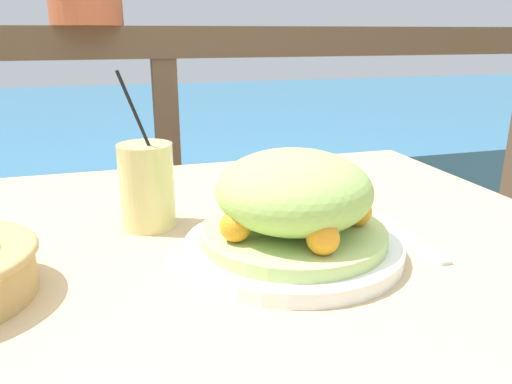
{
  "coord_description": "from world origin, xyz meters",
  "views": [
    {
      "loc": [
        -0.17,
        -0.66,
        1.03
      ],
      "look_at": [
        0.03,
        0.03,
        0.8
      ],
      "focal_mm": 35.0,
      "sensor_mm": 36.0,
      "label": 1
    }
  ],
  "objects": [
    {
      "name": "salad_plate",
      "position": [
        0.06,
        -0.07,
        0.81
      ],
      "size": [
        0.3,
        0.3,
        0.14
      ],
      "color": "white",
      "rests_on": "patio_table"
    },
    {
      "name": "fork",
      "position": [
        0.24,
        -0.08,
        0.75
      ],
      "size": [
        0.02,
        0.18,
        0.0
      ],
      "color": "silver",
      "rests_on": "patio_table"
    },
    {
      "name": "patio_table",
      "position": [
        0.0,
        0.0,
        0.65
      ],
      "size": [
        1.04,
        0.89,
        0.74
      ],
      "color": "tan",
      "rests_on": "ground_plane"
    },
    {
      "name": "drink_glass",
      "position": [
        -0.12,
        0.09,
        0.81
      ],
      "size": [
        0.08,
        0.08,
        0.24
      ],
      "color": "#DBCC7F",
      "rests_on": "patio_table"
    },
    {
      "name": "railing_fence",
      "position": [
        0.0,
        0.88,
        0.79
      ],
      "size": [
        2.8,
        0.08,
        1.05
      ],
      "color": "brown",
      "rests_on": "ground_plane"
    },
    {
      "name": "sea_backdrop",
      "position": [
        0.0,
        3.38,
        0.23
      ],
      "size": [
        12.0,
        4.0,
        0.46
      ],
      "color": "teal",
      "rests_on": "ground_plane"
    }
  ]
}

